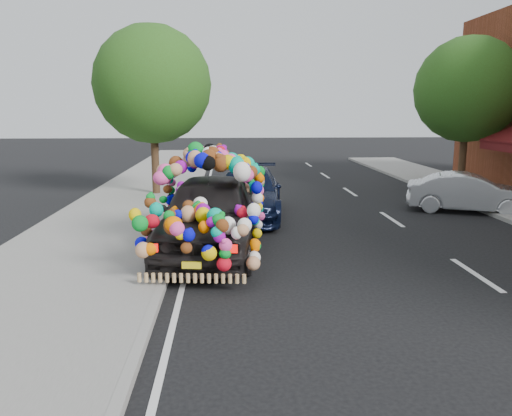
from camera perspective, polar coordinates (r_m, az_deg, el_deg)
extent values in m
plane|color=black|center=(9.54, 3.97, -8.00)|extent=(100.00, 100.00, 0.00)
cube|color=gray|center=(9.95, -21.67, -7.61)|extent=(4.00, 60.00, 0.12)
cube|color=gray|center=(9.51, -10.35, -7.79)|extent=(0.15, 60.00, 0.13)
cylinder|color=#332114|center=(18.70, -11.45, 5.49)|extent=(0.28, 0.28, 2.73)
sphere|color=#284813|center=(18.65, -11.77, 13.66)|extent=(4.20, 4.20, 4.20)
cylinder|color=#332114|center=(21.12, 22.53, 5.36)|extent=(0.28, 0.28, 2.64)
sphere|color=#284813|center=(21.06, 23.06, 12.35)|extent=(4.00, 4.00, 4.00)
imported|color=black|center=(11.11, -5.25, -0.67)|extent=(2.52, 5.22, 1.72)
cube|color=red|center=(8.82, -11.85, -4.49)|extent=(0.22, 0.08, 0.14)
cube|color=red|center=(8.60, -2.85, -4.68)|extent=(0.22, 0.08, 0.14)
cube|color=yellow|center=(8.76, -7.37, -6.51)|extent=(0.34, 0.07, 0.12)
imported|color=black|center=(14.87, -0.95, 1.76)|extent=(2.42, 5.04, 1.41)
imported|color=#B7B9BE|center=(16.82, 23.16, 1.61)|extent=(3.90, 2.56, 1.21)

